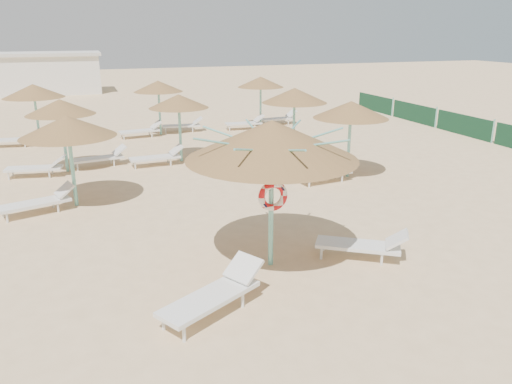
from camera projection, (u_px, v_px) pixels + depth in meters
name	position (u px, v px, depth m)	size (l,w,h in m)	color
ground	(274.00, 259.00, 11.41)	(120.00, 120.00, 0.00)	#DFBA88
main_palapa	(272.00, 140.00, 10.30)	(3.63, 3.63, 3.25)	#6EBFB2
lounger_main_a	(215.00, 293.00, 9.19)	(2.25, 1.67, 0.80)	silver
lounger_main_b	(364.00, 244.00, 11.35)	(2.03, 1.62, 0.74)	silver
palapa_field	(179.00, 101.00, 20.03)	(15.28, 12.57, 2.70)	#6EBFB2
service_hut	(48.00, 73.00, 40.36)	(8.40, 4.40, 3.25)	silver
windbreak_fence	(464.00, 125.00, 24.61)	(0.08, 19.84, 1.10)	#1A5035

